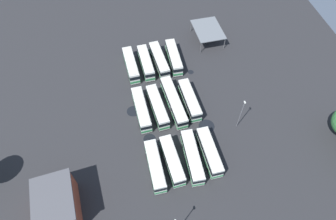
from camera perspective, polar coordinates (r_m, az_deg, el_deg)
name	(u,v)px	position (r m, az deg, el deg)	size (l,w,h in m)	color
ground_plane	(166,109)	(66.99, -0.45, 0.20)	(105.53, 105.53, 0.00)	#28282B
bus_row0_slot0	(209,152)	(59.57, 8.17, -8.22)	(10.39, 3.04, 3.48)	silver
bus_row0_slot1	(192,157)	(58.67, 4.80, -9.23)	(11.16, 2.54, 3.48)	silver
bus_row0_slot2	(172,161)	(58.12, 0.82, -9.96)	(10.42, 3.53, 3.48)	silver
bus_row0_slot3	(155,166)	(57.66, -2.55, -11.00)	(10.42, 2.94, 3.48)	silver
bus_row1_slot0	(190,100)	(66.45, 4.29, 1.99)	(10.77, 3.32, 3.48)	silver
bus_row1_slot1	(174,102)	(65.88, 1.14, 1.56)	(13.62, 3.94, 3.48)	silver
bus_row1_slot2	(158,107)	(65.13, -2.09, 0.66)	(11.24, 3.76, 3.48)	silver
bus_row1_slot3	(141,109)	(64.94, -5.28, 0.14)	(11.15, 3.27, 3.48)	silver
bus_row2_slot0	(174,57)	(75.74, 1.16, 10.40)	(10.84, 2.62, 3.48)	silver
bus_row2_slot1	(159,60)	(75.01, -1.74, 9.85)	(11.32, 3.67, 3.48)	silver
bus_row2_slot2	(146,63)	(74.51, -4.39, 9.32)	(10.48, 3.17, 3.48)	silver
bus_row2_slot3	(131,65)	(74.30, -7.32, 8.82)	(10.71, 3.32, 3.48)	silver
depot_building	(57,205)	(56.70, -21.00, -17.08)	(10.15, 8.06, 6.61)	#99422D
maintenance_shelter	(208,30)	(82.23, 7.91, 15.47)	(10.19, 7.80, 3.61)	slate
lamp_post_near_entrance	(241,114)	(62.19, 14.19, -0.71)	(0.56, 0.28, 8.83)	slate
puddle_front_lane	(133,111)	(67.11, -6.89, -0.22)	(3.00, 3.00, 0.01)	black
puddle_centre_drain	(150,139)	(62.68, -3.66, -5.76)	(2.73, 2.73, 0.01)	black
puddle_back_corner	(191,72)	(74.76, 4.52, 7.49)	(1.50, 1.50, 0.01)	black
puddle_between_rows	(207,126)	(64.87, 7.63, -3.18)	(3.57, 3.57, 0.01)	black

